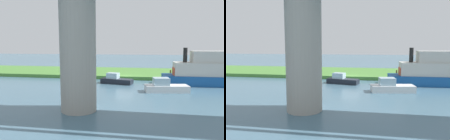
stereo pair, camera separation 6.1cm
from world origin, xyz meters
TOP-DOWN VIEW (x-y plane):
  - ground_plane at (0.00, 0.00)m, footprint 160.00×160.00m
  - grassy_bank at (0.00, -6.00)m, footprint 80.00×12.00m
  - bridge_pylon at (1.83, 14.75)m, footprint 2.68×2.68m
  - person_on_bank at (5.26, -3.46)m, footprint 0.47×0.47m
  - mooring_post at (-6.49, -0.91)m, footprint 0.20×0.20m
  - skiff_small at (-10.02, 2.19)m, footprint 9.14×3.18m
  - pontoon_yellow at (-5.18, 6.92)m, footprint 4.75×2.34m
  - motorboat_white at (0.76, 2.92)m, footprint 4.30×2.33m
  - marker_buoy at (3.59, 11.04)m, footprint 0.50×0.50m

SIDE VIEW (x-z plane):
  - ground_plane at x=0.00m, z-range 0.00..0.00m
  - grassy_bank at x=0.00m, z-range 0.00..0.50m
  - marker_buoy at x=3.59m, z-range 0.00..0.50m
  - motorboat_white at x=0.76m, z-range -0.19..1.17m
  - pontoon_yellow at x=-5.18m, z-range -0.22..1.30m
  - mooring_post at x=-6.49m, z-range 0.50..1.44m
  - person_on_bank at x=5.26m, z-range 0.51..1.90m
  - skiff_small at x=-10.02m, z-range -0.60..4.04m
  - bridge_pylon at x=1.83m, z-range 0.00..9.19m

